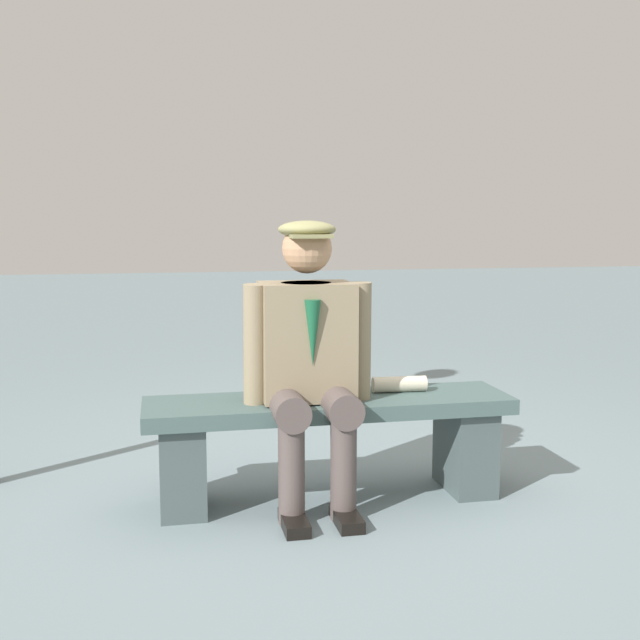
{
  "coord_description": "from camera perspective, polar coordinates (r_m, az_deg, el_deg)",
  "views": [
    {
      "loc": [
        0.73,
        3.31,
        1.26
      ],
      "look_at": [
        0.04,
        0.0,
        0.81
      ],
      "focal_mm": 43.85,
      "sensor_mm": 36.0,
      "label": 1
    }
  ],
  "objects": [
    {
      "name": "ground_plane",
      "position": [
        3.61,
        0.65,
        -12.89
      ],
      "size": [
        30.0,
        30.0,
        0.0
      ],
      "primitive_type": "plane",
      "color": "slate"
    },
    {
      "name": "bench",
      "position": [
        3.52,
        0.66,
        -8.24
      ],
      "size": [
        1.63,
        0.41,
        0.46
      ],
      "color": "#435957",
      "rests_on": "ground"
    },
    {
      "name": "rolled_magazine",
      "position": [
        3.61,
        5.81,
        -4.68
      ],
      "size": [
        0.25,
        0.08,
        0.07
      ],
      "primitive_type": "cylinder",
      "rotation": [
        0.0,
        1.57,
        -0.05
      ],
      "color": "beige",
      "rests_on": "bench"
    },
    {
      "name": "seated_man",
      "position": [
        3.36,
        -0.83,
        -2.36
      ],
      "size": [
        0.57,
        0.57,
        1.24
      ],
      "color": "gray",
      "rests_on": "ground"
    }
  ]
}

